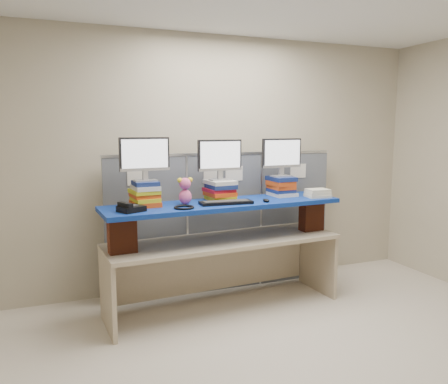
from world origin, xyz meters
name	(u,v)px	position (x,y,z in m)	size (l,w,h in m)	color
room	(316,183)	(0.00, 0.00, 1.40)	(5.00, 4.00, 2.80)	#BAAF99
cubicle_partition	(225,221)	(0.00, 1.78, 0.77)	(2.60, 0.06, 1.53)	#515660
desk	(224,253)	(-0.20, 1.28, 0.56)	(2.36, 0.83, 0.71)	#B9A88D
brick_pier_left	(122,234)	(-1.20, 1.16, 0.87)	(0.24, 0.13, 0.33)	maroon
brick_pier_right	(311,215)	(0.81, 1.30, 0.87)	(0.24, 0.13, 0.33)	maroon
blue_board	(224,204)	(-0.20, 1.28, 1.05)	(2.35, 0.59, 0.04)	#090D72
book_stack_left	(145,194)	(-0.95, 1.35, 1.18)	(0.27, 0.32, 0.23)	#D14613
book_stack_center	(220,190)	(-0.19, 1.41, 1.18)	(0.29, 0.33, 0.20)	gold
book_stack_right	(281,186)	(0.52, 1.45, 1.18)	(0.26, 0.30, 0.21)	silver
monitor_left	(145,156)	(-0.95, 1.35, 1.53)	(0.46, 0.14, 0.40)	#B7B7BC
monitor_center	(220,157)	(-0.20, 1.40, 1.50)	(0.46, 0.14, 0.40)	#B7B7BC
monitor_right	(282,155)	(0.52, 1.45, 1.51)	(0.46, 0.14, 0.40)	#B7B7BC
keyboard	(226,202)	(-0.22, 1.18, 1.09)	(0.51, 0.20, 0.03)	black
mouse	(266,200)	(0.19, 1.15, 1.09)	(0.06, 0.10, 0.03)	black
desk_phone	(131,208)	(-1.13, 1.11, 1.11)	(0.25, 0.24, 0.08)	black
headset	(184,207)	(-0.65, 1.09, 1.09)	(0.18, 0.18, 0.02)	black
plush_toy	(185,191)	(-0.58, 1.31, 1.21)	(0.15, 0.11, 0.25)	#DF548C
binder_stack	(318,193)	(0.83, 1.22, 1.12)	(0.25, 0.21, 0.09)	beige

